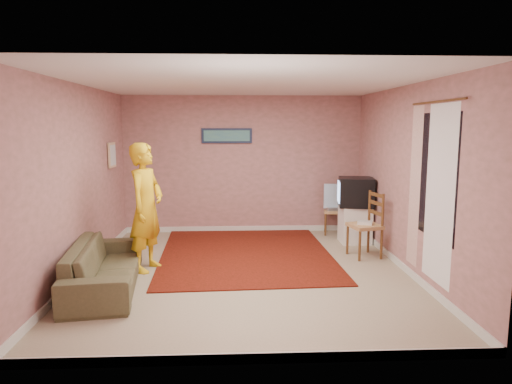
{
  "coord_description": "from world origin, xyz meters",
  "views": [
    {
      "loc": [
        -0.14,
        -6.18,
        2.05
      ],
      "look_at": [
        0.17,
        0.6,
        1.05
      ],
      "focal_mm": 32.0,
      "sensor_mm": 36.0,
      "label": 1
    }
  ],
  "objects_px": {
    "person": "(146,207)",
    "sofa": "(105,266)",
    "tv_cabinet": "(355,224)",
    "chair_b": "(365,218)",
    "chair_a": "(335,205)",
    "crt_tv": "(356,192)"
  },
  "relations": [
    {
      "from": "person",
      "to": "sofa",
      "type": "bearing_deg",
      "value": 170.58
    },
    {
      "from": "tv_cabinet",
      "to": "person",
      "type": "distance_m",
      "value": 3.67
    },
    {
      "from": "tv_cabinet",
      "to": "chair_b",
      "type": "bearing_deg",
      "value": -95.31
    },
    {
      "from": "tv_cabinet",
      "to": "sofa",
      "type": "xyz_separation_m",
      "value": [
        -3.75,
        -2.11,
        -0.03
      ]
    },
    {
      "from": "chair_b",
      "to": "chair_a",
      "type": "bearing_deg",
      "value": 171.55
    },
    {
      "from": "crt_tv",
      "to": "chair_a",
      "type": "distance_m",
      "value": 0.76
    },
    {
      "from": "crt_tv",
      "to": "chair_b",
      "type": "relative_size",
      "value": 1.19
    },
    {
      "from": "chair_a",
      "to": "person",
      "type": "relative_size",
      "value": 0.27
    },
    {
      "from": "chair_a",
      "to": "tv_cabinet",
      "type": "bearing_deg",
      "value": -61.33
    },
    {
      "from": "tv_cabinet",
      "to": "chair_b",
      "type": "height_order",
      "value": "chair_b"
    },
    {
      "from": "tv_cabinet",
      "to": "chair_b",
      "type": "relative_size",
      "value": 1.17
    },
    {
      "from": "crt_tv",
      "to": "chair_a",
      "type": "bearing_deg",
      "value": 116.99
    },
    {
      "from": "crt_tv",
      "to": "sofa",
      "type": "relative_size",
      "value": 0.33
    },
    {
      "from": "chair_b",
      "to": "person",
      "type": "relative_size",
      "value": 0.31
    },
    {
      "from": "chair_a",
      "to": "crt_tv",
      "type": "bearing_deg",
      "value": -61.78
    },
    {
      "from": "crt_tv",
      "to": "person",
      "type": "bearing_deg",
      "value": -148.8
    },
    {
      "from": "chair_b",
      "to": "sofa",
      "type": "bearing_deg",
      "value": -84.84
    },
    {
      "from": "person",
      "to": "tv_cabinet",
      "type": "bearing_deg",
      "value": -48.95
    },
    {
      "from": "tv_cabinet",
      "to": "sofa",
      "type": "height_order",
      "value": "tv_cabinet"
    },
    {
      "from": "chair_b",
      "to": "sofa",
      "type": "relative_size",
      "value": 0.28
    },
    {
      "from": "crt_tv",
      "to": "sofa",
      "type": "xyz_separation_m",
      "value": [
        -3.74,
        -2.12,
        -0.61
      ]
    },
    {
      "from": "tv_cabinet",
      "to": "person",
      "type": "bearing_deg",
      "value": -157.77
    }
  ]
}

